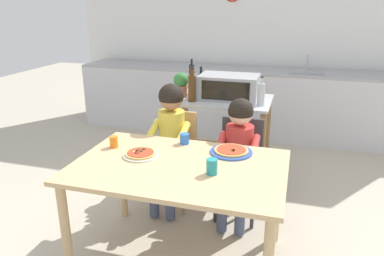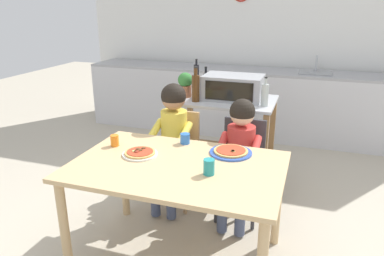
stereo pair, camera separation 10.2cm
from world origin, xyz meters
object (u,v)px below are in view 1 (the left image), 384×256
kitchen_island_cart (220,127)px  drinking_cup_teal (212,167)px  bottle_dark_olive_oil (192,79)px  potted_herb_plant (181,84)px  dining_table (179,177)px  toaster_oven (229,87)px  dining_chair_right (240,161)px  child_in_yellow_shirt (170,131)px  pizza_plate_white (141,154)px  drinking_cup_blue (185,139)px  child_in_red_shirt (238,146)px  bottle_brown_beer (201,82)px  pizza_plate_blue_rimmed (231,151)px  dining_chair_left (175,151)px  drinking_cup_orange (114,142)px  bottle_tall_green_wine (261,94)px  bottle_slim_sauce (192,87)px

kitchen_island_cart → drinking_cup_teal: (0.23, -1.32, 0.20)m
bottle_dark_olive_oil → potted_herb_plant: (-0.06, -0.16, -0.02)m
dining_table → drinking_cup_teal: 0.28m
kitchen_island_cart → toaster_oven: (0.07, 0.02, 0.40)m
dining_chair_right → child_in_yellow_shirt: size_ratio=0.76×
pizza_plate_white → drinking_cup_blue: (0.22, 0.30, 0.03)m
toaster_oven → potted_herb_plant: 0.45m
dining_chair_right → child_in_red_shirt: size_ratio=0.81×
bottle_brown_beer → pizza_plate_white: size_ratio=1.09×
bottle_dark_olive_oil → drinking_cup_teal: size_ratio=3.49×
bottle_dark_olive_oil → drinking_cup_teal: bearing=-69.1°
child_in_red_shirt → pizza_plate_blue_rimmed: (0.00, -0.30, 0.08)m
kitchen_island_cart → dining_chair_right: 0.61m
kitchen_island_cart → bottle_dark_olive_oil: bottle_dark_olive_oil is taller
child_in_yellow_shirt → child_in_red_shirt: (0.58, -0.05, -0.05)m
dining_chair_left → child_in_red_shirt: bearing=-16.1°
drinking_cup_orange → bottle_tall_green_wine: bearing=45.8°
toaster_oven → drinking_cup_orange: (-0.62, -1.11, -0.20)m
kitchen_island_cart → dining_chair_left: size_ratio=1.17×
kitchen_island_cart → drinking_cup_blue: bearing=-95.0°
dining_table → bottle_dark_olive_oil: bearing=103.0°
dining_table → drinking_cup_orange: (-0.54, 0.15, 0.13)m
potted_herb_plant → child_in_red_shirt: potted_herb_plant is taller
toaster_oven → drinking_cup_orange: 1.29m
kitchen_island_cart → child_in_yellow_shirt: (-0.30, -0.60, 0.13)m
drinking_cup_orange → bottle_brown_beer: bearing=76.5°
bottle_brown_beer → toaster_oven: bearing=-27.1°
dining_chair_left → bottle_dark_olive_oil: bearing=91.9°
bottle_brown_beer → drinking_cup_teal: bottle_brown_beer is taller
bottle_brown_beer → drinking_cup_teal: bearing=-72.5°
kitchen_island_cart → dining_chair_right: kitchen_island_cart is taller
bottle_tall_green_wine → dining_chair_right: bearing=-104.4°
bottle_slim_sauce → pizza_plate_white: size_ratio=1.32×
drinking_cup_blue → drinking_cup_teal: size_ratio=0.78×
toaster_oven → bottle_dark_olive_oil: bearing=166.2°
dining_chair_right → child_in_red_shirt: child_in_red_shirt is taller
bottle_dark_olive_oil → child_in_red_shirt: bottle_dark_olive_oil is taller
drinking_cup_orange → bottle_slim_sauce: bearing=71.0°
pizza_plate_white → bottle_brown_beer: bearing=87.6°
kitchen_island_cart → pizza_plate_white: size_ratio=3.94×
dining_table → child_in_red_shirt: (0.29, 0.59, 0.03)m
toaster_oven → dining_chair_right: (0.21, -0.56, -0.49)m
toaster_oven → pizza_plate_white: bearing=-107.1°
toaster_oven → dining_chair_left: size_ratio=0.67×
child_in_yellow_shirt → pizza_plate_white: (-0.00, -0.59, 0.03)m
child_in_red_shirt → toaster_oven: bearing=107.4°
potted_herb_plant → pizza_plate_white: bearing=-86.1°
child_in_yellow_shirt → pizza_plate_blue_rimmed: bearing=-31.6°
bottle_tall_green_wine → bottle_dark_olive_oil: 0.75m
bottle_tall_green_wine → bottle_dark_olive_oil: bearing=160.5°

